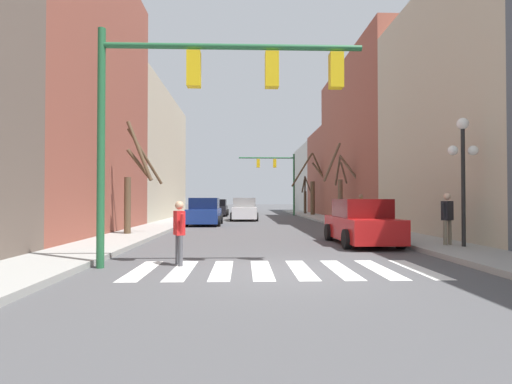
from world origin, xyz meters
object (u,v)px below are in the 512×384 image
at_px(pedestrian_on_right_sidewalk, 361,208).
at_px(car_parked_left_near, 361,223).
at_px(street_tree_right_far, 305,195).
at_px(car_parked_right_mid, 205,212).
at_px(pedestrian_crossing_street, 447,214).
at_px(pedestrian_on_left_sidewalk, 179,227).
at_px(car_at_intersection, 218,208).
at_px(car_driving_toward_lane, 244,210).
at_px(street_tree_left_far, 340,186).
at_px(street_tree_right_near, 133,184).
at_px(traffic_signal_far, 278,171).
at_px(traffic_signal_near, 203,91).
at_px(street_lamp_right_corner, 463,155).
at_px(street_tree_right_mid, 313,189).

bearing_deg(pedestrian_on_right_sidewalk, car_parked_left_near, 161.72).
bearing_deg(street_tree_right_far, car_parked_right_mid, -118.46).
relative_size(pedestrian_crossing_street, pedestrian_on_left_sidewalk, 1.06).
bearing_deg(pedestrian_on_right_sidewalk, pedestrian_on_left_sidewalk, 143.23).
xyz_separation_m(car_at_intersection, pedestrian_on_right_sidewalk, (8.64, -17.95, 0.41)).
bearing_deg(street_tree_right_far, car_parked_left_near, -94.65).
height_order(car_driving_toward_lane, street_tree_left_far, street_tree_left_far).
bearing_deg(street_tree_right_near, traffic_signal_far, 70.01).
distance_m(traffic_signal_near, traffic_signal_far, 30.60).
distance_m(pedestrian_on_right_sidewalk, street_tree_right_near, 11.49).
xyz_separation_m(pedestrian_crossing_street, pedestrian_on_left_sidewalk, (-8.10, -2.85, -0.20)).
xyz_separation_m(street_lamp_right_corner, street_tree_right_mid, (-0.20, 25.67, -0.38)).
distance_m(car_driving_toward_lane, pedestrian_crossing_street, 19.07).
bearing_deg(traffic_signal_near, car_at_intersection, 92.94).
height_order(street_lamp_right_corner, street_tree_left_far, street_tree_left_far).
distance_m(pedestrian_crossing_street, street_tree_right_near, 12.17).
xyz_separation_m(street_tree_right_near, street_tree_right_far, (11.10, 24.00, -0.21)).
xyz_separation_m(traffic_signal_near, pedestrian_crossing_street, (7.51, 3.15, -3.04)).
bearing_deg(street_tree_left_far, pedestrian_on_left_sidewalk, -115.42).
bearing_deg(car_driving_toward_lane, street_tree_left_far, 59.66).
height_order(traffic_signal_far, pedestrian_on_left_sidewalk, traffic_signal_far).
bearing_deg(street_lamp_right_corner, pedestrian_crossing_street, 119.36).
xyz_separation_m(street_lamp_right_corner, car_driving_toward_lane, (-6.73, 18.41, -2.19)).
bearing_deg(pedestrian_on_right_sidewalk, car_parked_right_mid, 62.50).
distance_m(street_lamp_right_corner, car_driving_toward_lane, 19.72).
relative_size(street_tree_left_far, street_tree_right_near, 1.10).
height_order(traffic_signal_far, street_tree_left_far, traffic_signal_far).
xyz_separation_m(traffic_signal_far, street_tree_right_near, (-8.20, -22.55, -2.15)).
bearing_deg(street_tree_left_far, pedestrian_on_right_sidewalk, -93.33).
distance_m(pedestrian_on_left_sidewalk, street_tree_right_near, 8.16).
bearing_deg(street_tree_right_near, car_driving_toward_lane, 70.40).
relative_size(car_at_intersection, pedestrian_crossing_street, 2.90).
xyz_separation_m(car_at_intersection, pedestrian_on_left_sidewalk, (0.91, -28.93, 0.17)).
relative_size(street_lamp_right_corner, car_parked_left_near, 0.90).
height_order(traffic_signal_far, street_lamp_right_corner, traffic_signal_far).
bearing_deg(street_lamp_right_corner, street_tree_left_far, 91.09).
bearing_deg(traffic_signal_near, car_parked_left_near, 42.31).
relative_size(pedestrian_crossing_street, street_tree_right_near, 0.34).
distance_m(street_tree_left_far, street_tree_right_near, 14.76).
relative_size(street_tree_left_far, street_tree_right_far, 1.36).
height_order(street_lamp_right_corner, car_driving_toward_lane, street_lamp_right_corner).
bearing_deg(street_tree_right_far, car_driving_toward_lane, -120.81).
xyz_separation_m(traffic_signal_far, pedestrian_on_left_sidewalk, (-5.07, -29.96, -3.48)).
bearing_deg(street_tree_right_far, pedestrian_on_left_sidewalk, -104.23).
xyz_separation_m(traffic_signal_far, pedestrian_on_right_sidewalk, (2.66, -18.98, -3.24)).
bearing_deg(traffic_signal_far, street_lamp_right_corner, -83.19).
bearing_deg(street_tree_right_near, street_tree_right_far, 65.18).
distance_m(car_at_intersection, street_tree_right_near, 21.69).
bearing_deg(street_lamp_right_corner, car_at_intersection, 109.25).
xyz_separation_m(street_tree_right_far, street_tree_right_mid, (0.20, -3.36, 0.56)).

